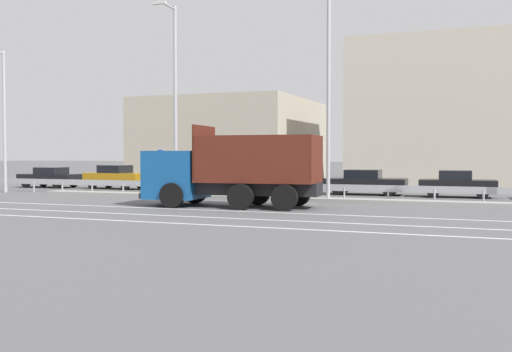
% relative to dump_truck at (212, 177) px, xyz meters
% --- Properties ---
extents(ground_plane, '(320.00, 320.00, 0.00)m').
position_rel_dump_truck_xyz_m(ground_plane, '(1.42, 2.19, -1.25)').
color(ground_plane, '#565659').
extents(lane_strip_0, '(48.44, 0.16, 0.01)m').
position_rel_dump_truck_xyz_m(lane_strip_0, '(0.95, -1.72, -1.24)').
color(lane_strip_0, silver).
rests_on(lane_strip_0, ground_plane).
extents(lane_strip_1, '(48.44, 0.16, 0.01)m').
position_rel_dump_truck_xyz_m(lane_strip_1, '(0.95, -4.17, -1.24)').
color(lane_strip_1, silver).
rests_on(lane_strip_1, ground_plane).
extents(lane_strip_2, '(48.44, 0.16, 0.01)m').
position_rel_dump_truck_xyz_m(lane_strip_2, '(0.95, -6.21, -1.24)').
color(lane_strip_2, silver).
rests_on(lane_strip_2, ground_plane).
extents(median_island, '(26.64, 1.10, 0.18)m').
position_rel_dump_truck_xyz_m(median_island, '(1.42, 4.11, -1.16)').
color(median_island, gray).
rests_on(median_island, ground_plane).
extents(median_guardrail, '(48.44, 0.09, 0.78)m').
position_rel_dump_truck_xyz_m(median_guardrail, '(1.42, 5.11, -0.68)').
color(median_guardrail, '#9EA0A5').
rests_on(median_guardrail, ground_plane).
extents(dump_truck, '(7.62, 3.26, 3.44)m').
position_rel_dump_truck_xyz_m(dump_truck, '(0.00, 0.00, 0.00)').
color(dump_truck, '#144C8C').
rests_on(dump_truck, ground_plane).
extents(median_road_sign, '(0.72, 0.16, 2.51)m').
position_rel_dump_truck_xyz_m(median_road_sign, '(-4.96, 4.11, 0.07)').
color(median_road_sign, white).
rests_on(median_road_sign, ground_plane).
extents(street_lamp_0, '(0.70, 2.26, 8.24)m').
position_rel_dump_truck_xyz_m(street_lamp_0, '(-15.34, 3.89, 3.36)').
color(street_lamp_0, '#ADADB2').
rests_on(street_lamp_0, ground_plane).
extents(street_lamp_1, '(0.71, 1.85, 9.79)m').
position_rel_dump_truck_xyz_m(street_lamp_1, '(-4.05, 3.99, 4.09)').
color(street_lamp_1, '#ADADB2').
rests_on(street_lamp_1, ground_plane).
extents(street_lamp_2, '(0.71, 2.51, 10.74)m').
position_rel_dump_truck_xyz_m(street_lamp_2, '(4.04, 3.86, 4.66)').
color(street_lamp_2, '#ADADB2').
rests_on(street_lamp_2, ground_plane).
extents(parked_car_0, '(4.08, 2.01, 1.37)m').
position_rel_dump_truck_xyz_m(parked_car_0, '(-16.57, 9.33, -0.55)').
color(parked_car_0, black).
rests_on(parked_car_0, ground_plane).
extents(parked_car_1, '(4.36, 2.04, 1.53)m').
position_rel_dump_truck_xyz_m(parked_car_1, '(-11.42, 9.51, -0.48)').
color(parked_car_1, '#B27A14').
rests_on(parked_car_1, ground_plane).
extents(parked_car_2, '(4.01, 2.12, 1.36)m').
position_rel_dump_truck_xyz_m(parked_car_2, '(-6.67, 9.11, -0.54)').
color(parked_car_2, black).
rests_on(parked_car_2, ground_plane).
extents(parked_car_3, '(4.40, 2.10, 1.60)m').
position_rel_dump_truck_xyz_m(parked_car_3, '(-1.67, 9.15, -0.46)').
color(parked_car_3, '#A3A3A8').
rests_on(parked_car_3, ground_plane).
extents(parked_car_4, '(4.47, 2.12, 1.38)m').
position_rel_dump_truck_xyz_m(parked_car_4, '(4.62, 9.75, -0.54)').
color(parked_car_4, black).
rests_on(parked_car_4, ground_plane).
extents(parked_car_5, '(3.89, 1.95, 1.40)m').
position_rel_dump_truck_xyz_m(parked_car_5, '(9.45, 9.45, -0.54)').
color(parked_car_5, black).
rests_on(parked_car_5, ground_plane).
extents(background_building_0, '(12.69, 14.65, 6.70)m').
position_rel_dump_truck_xyz_m(background_building_0, '(-9.18, 23.78, 2.10)').
color(background_building_0, '#B7AD99').
rests_on(background_building_0, ground_plane).
extents(background_building_1, '(15.10, 8.77, 10.05)m').
position_rel_dump_truck_xyz_m(background_building_1, '(9.38, 20.70, 3.78)').
color(background_building_1, beige).
rests_on(background_building_1, ground_plane).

